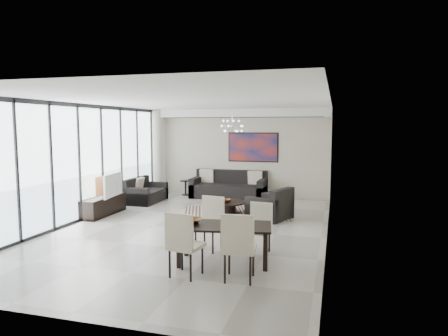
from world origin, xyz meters
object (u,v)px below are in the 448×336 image
(sofa_main, at_px, (229,189))
(tv_console, at_px, (103,206))
(coffee_table, at_px, (228,207))
(television, at_px, (109,185))
(dining_table, at_px, (224,230))

(sofa_main, relative_size, tv_console, 1.54)
(coffee_table, bearing_deg, television, -161.49)
(sofa_main, bearing_deg, tv_console, -127.03)
(coffee_table, bearing_deg, tv_console, -161.52)
(sofa_main, height_order, dining_table, sofa_main)
(tv_console, distance_m, dining_table, 4.92)
(television, bearing_deg, sofa_main, -43.02)
(coffee_table, distance_m, television, 3.21)
(tv_console, bearing_deg, coffee_table, 18.48)
(coffee_table, distance_m, dining_table, 3.92)
(tv_console, bearing_deg, dining_table, -33.81)
(sofa_main, height_order, tv_console, sofa_main)
(tv_console, bearing_deg, television, 17.99)
(dining_table, bearing_deg, sofa_main, 104.12)
(coffee_table, relative_size, tv_console, 0.59)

